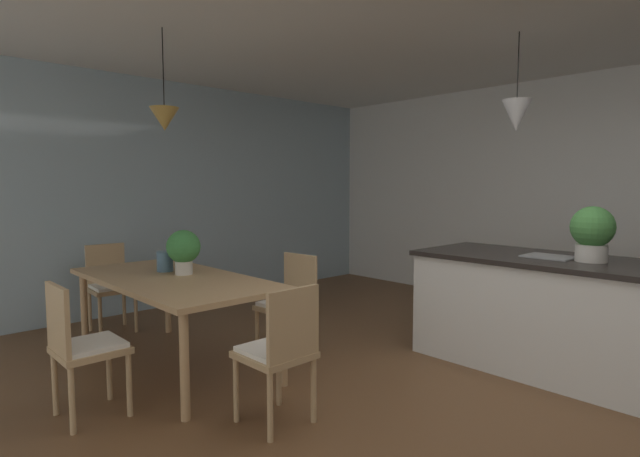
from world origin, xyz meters
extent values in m
cube|color=brown|center=(0.00, 0.00, -0.02)|extent=(10.00, 8.40, 0.04)
cube|color=white|center=(0.00, 3.26, 1.35)|extent=(10.00, 0.12, 2.70)
cube|color=#9EB7C6|center=(-4.06, 0.00, 1.35)|extent=(0.06, 8.40, 2.70)
cube|color=tan|center=(-2.10, -0.90, 0.71)|extent=(1.99, 0.95, 0.04)
cylinder|color=tan|center=(-3.02, -0.50, 0.36)|extent=(0.06, 0.06, 0.71)
cylinder|color=tan|center=(-1.19, -0.50, 0.36)|extent=(0.06, 0.06, 0.71)
cylinder|color=tan|center=(-3.02, -1.29, 0.36)|extent=(0.06, 0.06, 0.71)
cylinder|color=tan|center=(-1.19, -1.29, 0.36)|extent=(0.06, 0.06, 0.71)
cube|color=tan|center=(-0.79, -0.90, 0.43)|extent=(0.40, 0.40, 0.04)
cube|color=white|center=(-0.79, -0.90, 0.47)|extent=(0.36, 0.36, 0.03)
cube|color=tan|center=(-0.61, -0.90, 0.66)|extent=(0.03, 0.38, 0.42)
cylinder|color=tan|center=(-0.96, -1.07, 0.21)|extent=(0.04, 0.04, 0.41)
cylinder|color=tan|center=(-0.96, -0.73, 0.21)|extent=(0.04, 0.04, 0.41)
cylinder|color=tan|center=(-0.62, -1.07, 0.21)|extent=(0.04, 0.04, 0.41)
cylinder|color=tan|center=(-0.62, -0.73, 0.21)|extent=(0.04, 0.04, 0.41)
cube|color=tan|center=(-1.66, -0.10, 0.43)|extent=(0.43, 0.43, 0.04)
cube|color=white|center=(-1.66, -0.10, 0.47)|extent=(0.38, 0.38, 0.03)
cube|color=tan|center=(-1.67, 0.08, 0.66)|extent=(0.38, 0.06, 0.42)
cylinder|color=tan|center=(-1.48, -0.26, 0.21)|extent=(0.04, 0.04, 0.41)
cylinder|color=tan|center=(-1.81, -0.28, 0.21)|extent=(0.04, 0.04, 0.41)
cylinder|color=tan|center=(-1.50, 0.08, 0.21)|extent=(0.04, 0.04, 0.41)
cylinder|color=tan|center=(-1.84, 0.05, 0.21)|extent=(0.04, 0.04, 0.41)
cube|color=tan|center=(-3.42, -0.90, 0.43)|extent=(0.42, 0.42, 0.04)
cube|color=white|center=(-3.42, -0.90, 0.47)|extent=(0.38, 0.38, 0.03)
cube|color=tan|center=(-3.60, -0.89, 0.66)|extent=(0.05, 0.38, 0.42)
cylinder|color=tan|center=(-3.24, -0.74, 0.21)|extent=(0.04, 0.04, 0.41)
cylinder|color=tan|center=(-3.26, -1.08, 0.21)|extent=(0.04, 0.04, 0.41)
cylinder|color=tan|center=(-3.58, -0.72, 0.21)|extent=(0.04, 0.04, 0.41)
cylinder|color=tan|center=(-3.60, -1.06, 0.21)|extent=(0.04, 0.04, 0.41)
cube|color=tan|center=(-1.66, -1.69, 0.43)|extent=(0.40, 0.40, 0.04)
cube|color=white|center=(-1.66, -1.69, 0.47)|extent=(0.36, 0.36, 0.03)
cube|color=tan|center=(-1.66, -1.87, 0.66)|extent=(0.38, 0.03, 0.42)
cylinder|color=tan|center=(-1.83, -1.52, 0.21)|extent=(0.04, 0.04, 0.41)
cylinder|color=tan|center=(-1.49, -1.52, 0.21)|extent=(0.04, 0.04, 0.41)
cylinder|color=tan|center=(-1.83, -1.86, 0.21)|extent=(0.04, 0.04, 0.41)
cylinder|color=tan|center=(-1.49, -1.86, 0.21)|extent=(0.04, 0.04, 0.41)
cube|color=silver|center=(0.12, 1.26, 0.44)|extent=(2.23, 0.89, 0.88)
cube|color=black|center=(0.12, 1.26, 0.88)|extent=(2.29, 0.95, 0.04)
cube|color=gray|center=(-0.02, 1.26, 0.91)|extent=(0.36, 0.30, 0.01)
cylinder|color=black|center=(-2.20, -0.89, 2.39)|extent=(0.01, 0.01, 0.61)
cone|color=olive|center=(-2.20, -0.89, 1.99)|extent=(0.23, 0.23, 0.18)
cylinder|color=black|center=(-0.33, 1.26, 2.43)|extent=(0.01, 0.01, 0.54)
cone|color=#B7B7B7|center=(-0.33, 1.26, 2.03)|extent=(0.23, 0.23, 0.26)
cylinder|color=beige|center=(0.28, 1.26, 0.96)|extent=(0.22, 0.22, 0.13)
sphere|color=#478C42|center=(0.28, 1.26, 1.16)|extent=(0.31, 0.31, 0.31)
cylinder|color=beige|center=(-2.15, -0.77, 0.79)|extent=(0.14, 0.14, 0.11)
sphere|color=#387F3D|center=(-2.15, -0.77, 0.96)|extent=(0.28, 0.28, 0.28)
cylinder|color=slate|center=(-2.40, -0.82, 0.82)|extent=(0.14, 0.14, 0.17)
camera|label=1|loc=(1.57, -2.73, 1.47)|focal=27.88mm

